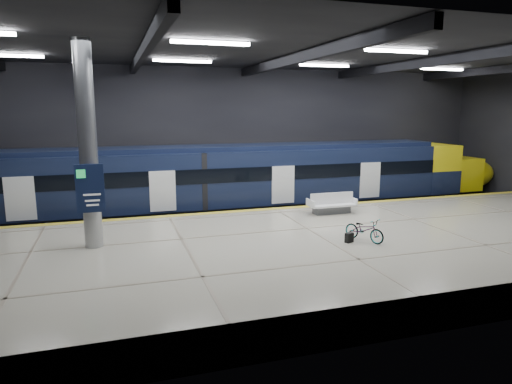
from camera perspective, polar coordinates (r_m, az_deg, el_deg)
name	(u,v)px	position (r m, az deg, el deg)	size (l,w,h in m)	color
ground	(297,247)	(19.48, 5.16, -6.92)	(30.00, 30.00, 0.00)	black
room_shell	(299,110)	(18.60, 5.44, 10.15)	(30.10, 16.10, 8.05)	black
platform	(324,252)	(17.14, 8.45, -7.49)	(30.00, 11.00, 1.10)	#BEB7A1
safety_strip	(275,209)	(21.67, 2.39, -2.09)	(30.00, 0.40, 0.01)	gold
rails	(257,217)	(24.43, 0.16, -3.11)	(30.00, 1.52, 0.16)	gray
train	(252,181)	(23.96, -0.50, 1.44)	(29.40, 2.84, 3.79)	black
bench	(332,206)	(20.93, 9.42, -1.75)	(2.16, 0.91, 0.95)	#595B60
bicycle	(364,230)	(16.80, 13.40, -4.59)	(0.56, 1.60, 0.84)	#99999E
pannier_bag	(349,238)	(16.57, 11.58, -5.61)	(0.30, 0.18, 0.35)	black
info_column	(88,149)	(16.16, -20.26, 5.07)	(0.90, 0.78, 6.90)	#9EA0A5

